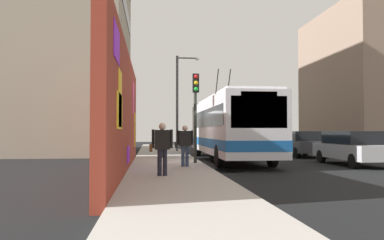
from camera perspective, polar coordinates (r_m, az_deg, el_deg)
ground_plane at (r=18.69m, az=1.23°, el=-6.51°), size 80.00×80.00×0.00m
sidewalk_slab at (r=18.54m, az=-3.71°, el=-6.31°), size 48.00×3.20×0.15m
graffiti_wall at (r=14.93m, az=-9.85°, el=1.04°), size 14.84×0.32×4.55m
building_far_left at (r=31.77m, az=-18.77°, el=13.09°), size 13.62×9.89×19.23m
building_far_right at (r=39.39m, az=23.56°, el=5.36°), size 12.93×7.07×12.60m
city_bus at (r=21.00m, az=5.37°, el=-0.88°), size 11.95×2.66×5.13m
parked_car_silver at (r=19.65m, az=22.44°, el=-3.70°), size 4.77×1.87×1.58m
parked_car_dark_gray at (r=25.30m, az=15.69°, el=-3.28°), size 4.45×1.92×1.58m
parked_car_black at (r=31.19m, az=11.43°, el=-3.00°), size 4.47×1.75×1.58m
parked_car_champagne at (r=36.96m, az=8.63°, el=-2.79°), size 4.53×1.82×1.58m
pedestrian_at_curb at (r=15.85m, az=-1.07°, el=-3.29°), size 0.22×0.75×1.67m
pedestrian_midblock at (r=21.41m, az=-4.48°, el=-2.74°), size 0.23×0.69×1.73m
pedestrian_near_wall at (r=12.58m, az=-4.41°, el=-3.61°), size 0.23×0.76×1.70m
traffic_light at (r=17.60m, az=0.52°, el=2.57°), size 0.49×0.28×4.05m
street_lamp at (r=28.43m, az=-1.82°, el=3.45°), size 0.44×1.70×6.94m
curbside_puddle at (r=15.81m, az=4.81°, el=-7.38°), size 1.79×1.79×0.00m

